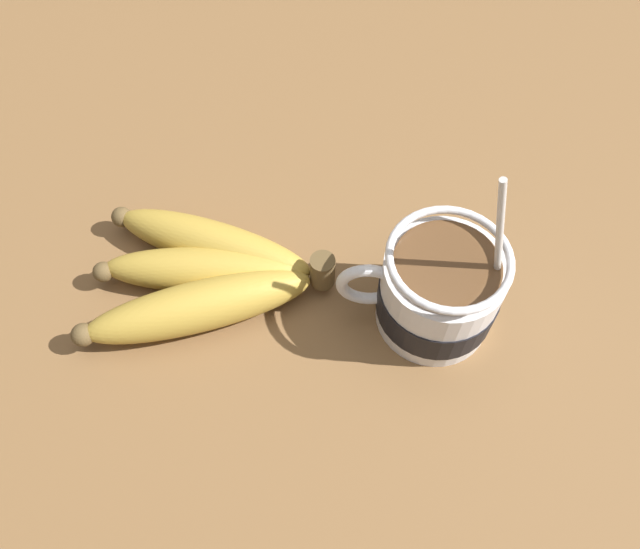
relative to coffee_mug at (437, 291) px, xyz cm
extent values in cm
cube|color=brown|center=(2.56, -1.98, -5.34)|extent=(109.68, 109.68, 2.96)
cylinder|color=silver|center=(-0.10, 0.00, -0.18)|extent=(8.96, 8.96, 7.36)
cylinder|color=black|center=(-0.10, 0.00, -0.88)|extent=(9.16, 9.16, 2.98)
torus|color=silver|center=(5.19, 0.00, 0.39)|extent=(4.99, 0.90, 4.99)
cylinder|color=brown|center=(-0.10, 0.00, 3.60)|extent=(7.76, 7.76, 0.40)
torus|color=silver|center=(-0.10, 0.00, 4.65)|extent=(8.96, 8.96, 0.60)
cylinder|color=silver|center=(-3.26, 0.00, 5.33)|extent=(3.66, 0.50, 15.50)
ellipsoid|color=silver|center=(-1.67, 0.00, -2.36)|extent=(3.00, 2.00, 0.80)
cylinder|color=brown|center=(8.78, -1.90, -1.12)|extent=(2.00, 2.00, 3.00)
ellipsoid|color=#B79338|center=(17.95, -4.46, -1.92)|extent=(17.46, 8.33, 3.89)
sphere|color=brown|center=(26.16, -6.75, -1.92)|extent=(1.75, 1.75, 1.75)
ellipsoid|color=#B79338|center=(18.10, -1.58, -2.00)|extent=(16.77, 4.31, 3.73)
sphere|color=brown|center=(26.42, -1.29, -2.00)|extent=(1.68, 1.68, 1.68)
ellipsoid|color=#B79338|center=(18.12, 1.42, -1.85)|extent=(18.13, 9.77, 4.04)
sphere|color=brown|center=(26.51, 4.41, -1.85)|extent=(1.82, 1.82, 1.82)
camera|label=1|loc=(7.34, 23.89, 40.63)|focal=35.00mm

